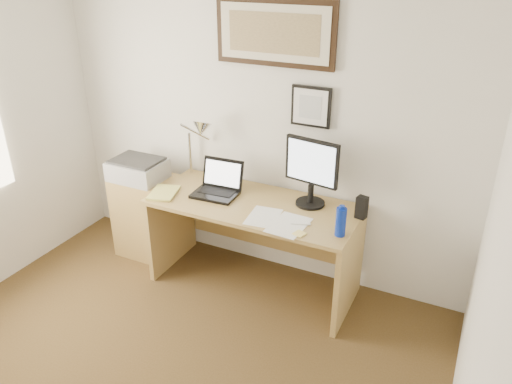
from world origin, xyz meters
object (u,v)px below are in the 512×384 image
Objects in this scene: laptop at (218,187)px; side_cabinet at (148,215)px; desk at (258,225)px; printer at (138,169)px; water_bottle at (341,222)px; lcd_monitor at (311,169)px; book at (152,192)px.

side_cabinet is at bearing 178.38° from laptop.
printer is (-1.10, -0.07, 0.30)m from desk.
desk is at bearing 160.68° from water_bottle.
desk is 0.44m from laptop.
water_bottle is 0.58× the size of laptop.
water_bottle is at bearing -44.45° from lcd_monitor.
book is at bearing -35.68° from printer.
water_bottle is at bearing -19.32° from desk.
side_cabinet is at bearing 137.82° from book.
printer is (-0.77, -0.01, 0.01)m from laptop.
laptop is at bearing -169.62° from lcd_monitor.
desk is at bearing -169.16° from lcd_monitor.
laptop is at bearing -1.62° from side_cabinet.
laptop is at bearing 25.38° from book.
water_bottle is 0.51m from lcd_monitor.
side_cabinet is 3.59× the size of water_bottle.
printer is (-1.83, 0.19, -0.03)m from water_bottle.
side_cabinet is 0.46× the size of desk.
lcd_monitor is at bearing 10.38° from laptop.
laptop is 0.80× the size of printer.
laptop is (-0.33, -0.06, 0.29)m from desk.
lcd_monitor is (1.46, 0.11, 0.68)m from side_cabinet.
water_bottle is at bearing -5.88° from printer.
desk is 3.08× the size of lcd_monitor.
printer reaches higher than desk.
desk is (-0.73, 0.26, -0.34)m from water_bottle.
lcd_monitor reaches higher than book.
lcd_monitor reaches higher than printer.
desk is 3.64× the size of printer.
laptop is (-1.06, 0.20, -0.04)m from water_bottle.
side_cabinet is 1.88m from water_bottle.
laptop reaches higher than book.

